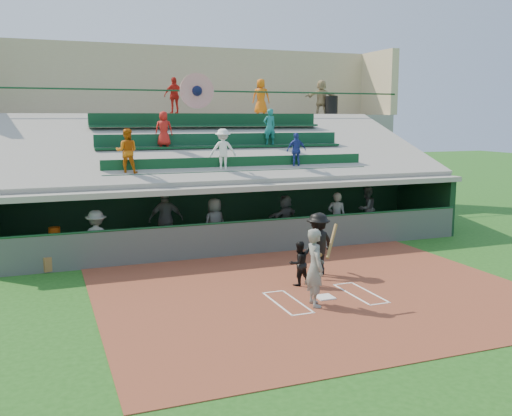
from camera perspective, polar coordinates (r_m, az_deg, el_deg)
name	(u,v)px	position (r m, az deg, el deg)	size (l,w,h in m)	color
ground	(325,298)	(14.52, 6.89, -8.97)	(100.00, 100.00, 0.00)	#1D5217
dirt_slab	(316,292)	(14.94, 5.99, -8.39)	(11.00, 9.00, 0.02)	brown
home_plate	(325,297)	(14.51, 6.89, -8.84)	(0.43, 0.43, 0.03)	white
batters_box_chalk	(325,298)	(14.51, 6.89, -8.88)	(2.65, 1.85, 0.01)	silver
dugout_floor	(237,243)	(20.51, -1.90, -3.50)	(16.00, 3.50, 0.04)	gray
concourse_slab	(189,165)	(26.59, -6.67, 4.29)	(20.00, 3.00, 4.60)	gray
grandstand	(207,171)	(23.71, -4.91, 3.66)	(20.40, 10.40, 7.80)	#4F544F
batter_at_plate	(315,267)	(13.65, 5.95, -5.90)	(0.90, 0.79, 1.95)	#61645F
catcher	(299,263)	(15.34, 4.30, -5.54)	(0.58, 0.45, 1.19)	black
home_umpire	(318,244)	(16.33, 6.22, -3.59)	(1.16, 0.67, 1.79)	black
dugout_bench	(223,230)	(21.58, -3.30, -2.25)	(14.18, 0.43, 0.43)	olive
white_table	(56,250)	(18.83, -19.41, -4.00)	(0.81, 0.61, 0.71)	silver
water_cooler	(54,233)	(18.79, -19.50, -2.37)	(0.36, 0.36, 0.36)	#D14E0C
dugout_player_a	(97,238)	(17.84, -15.65, -2.90)	(1.09, 0.63, 1.69)	#585A55
dugout_player_b	(166,220)	(19.61, -9.00, -1.16)	(1.17, 0.49, 1.99)	#565954
dugout_player_c	(215,223)	(19.44, -4.14, -1.55)	(0.85, 0.55, 1.74)	#575A55
dugout_player_d	(285,216)	(21.19, 2.94, -0.84)	(1.48, 0.47, 1.60)	#60635E
dugout_player_e	(337,217)	(20.72, 8.06, -0.88)	(0.65, 0.43, 1.79)	#5C5E59
dugout_player_f	(367,209)	(22.93, 11.00, -0.07)	(0.84, 0.66, 1.74)	#575954
trash_bin	(331,105)	(28.22, 7.55, 10.14)	(0.60, 0.60, 0.90)	black
concourse_staff_a	(175,96)	(25.40, -8.14, 11.04)	(0.94, 0.39, 1.60)	red
concourse_staff_b	(261,97)	(26.64, 0.50, 11.07)	(0.79, 0.52, 1.63)	orange
concourse_staff_c	(321,97)	(28.43, 6.54, 10.94)	(1.56, 0.50, 1.68)	tan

